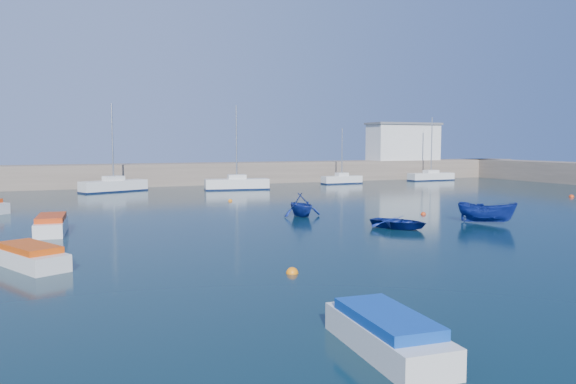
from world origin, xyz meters
name	(u,v)px	position (x,y,z in m)	size (l,w,h in m)	color
ground	(428,250)	(0.00, 0.00, 0.00)	(220.00, 220.00, 0.00)	black
back_wall	(196,174)	(0.00, 46.00, 1.30)	(96.00, 4.50, 2.60)	#726457
right_arm	(556,172)	(44.00, 32.00, 1.30)	(4.50, 32.00, 2.60)	#726457
harbor_office	(403,143)	(30.00, 46.00, 5.10)	(10.00, 4.00, 5.00)	silver
sailboat_5	(114,185)	(-10.38, 38.96, 0.65)	(7.08, 4.41, 9.06)	silver
sailboat_6	(237,184)	(2.19, 36.53, 0.65)	(7.05, 2.90, 9.03)	silver
sailboat_7	(342,179)	(16.83, 39.85, 0.54)	(5.18, 1.62, 6.87)	silver
sailboat_8	(431,176)	(30.85, 40.65, 0.56)	(6.45, 1.81, 8.43)	silver
motorboat_0	(30,256)	(-17.15, 3.37, 0.44)	(3.14, 4.40, 0.94)	silver
motorboat_1	(51,225)	(-16.34, 12.24, 0.49)	(1.85, 4.33, 1.03)	silver
motorboat_3	(387,333)	(-8.88, -10.21, 0.46)	(1.75, 4.27, 0.98)	silver
dinghy_center	(399,222)	(2.58, 6.28, 0.36)	(2.45, 3.44, 0.71)	navy
dinghy_left	(301,205)	(-0.48, 13.55, 0.80)	(2.61, 3.03, 1.60)	navy
dinghy_right	(487,213)	(8.77, 5.83, 0.70)	(1.36, 3.62, 1.40)	navy
buoy_0	(292,273)	(-7.75, -1.80, 0.00)	(0.48, 0.48, 0.48)	orange
buoy_1	(423,215)	(7.86, 11.08, 0.00)	(0.38, 0.38, 0.38)	red
buoy_3	(230,201)	(-2.04, 25.10, 0.00)	(0.38, 0.38, 0.38)	orange
buoy_4	(571,197)	(28.44, 16.33, 0.00)	(0.47, 0.47, 0.47)	red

